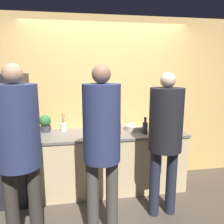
{
  "coord_description": "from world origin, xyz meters",
  "views": [
    {
      "loc": [
        -0.47,
        -2.7,
        1.8
      ],
      "look_at": [
        0.0,
        0.16,
        1.23
      ],
      "focal_mm": 35.0,
      "sensor_mm": 36.0,
      "label": 1
    }
  ],
  "objects_px": {
    "person_right": "(165,131)",
    "utensil_crock": "(64,127)",
    "refrigerator": "(1,139)",
    "bottle_red": "(118,128)",
    "bottle_dark": "(145,127)",
    "person_left": "(18,140)",
    "person_center": "(102,138)",
    "fruit_bowl": "(135,127)",
    "cup_blue": "(117,128)",
    "potted_plant": "(45,123)"
  },
  "relations": [
    {
      "from": "refrigerator",
      "to": "cup_blue",
      "type": "relative_size",
      "value": 17.16
    },
    {
      "from": "utensil_crock",
      "to": "bottle_dark",
      "type": "relative_size",
      "value": 1.13
    },
    {
      "from": "person_center",
      "to": "person_right",
      "type": "xyz_separation_m",
      "value": [
        0.79,
        0.27,
        -0.04
      ]
    },
    {
      "from": "bottle_red",
      "to": "person_left",
      "type": "bearing_deg",
      "value": -140.63
    },
    {
      "from": "refrigerator",
      "to": "person_left",
      "type": "distance_m",
      "value": 1.15
    },
    {
      "from": "bottle_dark",
      "to": "bottle_red",
      "type": "bearing_deg",
      "value": 168.52
    },
    {
      "from": "person_right",
      "to": "utensil_crock",
      "type": "bearing_deg",
      "value": 143.76
    },
    {
      "from": "fruit_bowl",
      "to": "cup_blue",
      "type": "bearing_deg",
      "value": -171.51
    },
    {
      "from": "refrigerator",
      "to": "bottle_dark",
      "type": "distance_m",
      "value": 2.01
    },
    {
      "from": "bottle_dark",
      "to": "cup_blue",
      "type": "bearing_deg",
      "value": 153.93
    },
    {
      "from": "refrigerator",
      "to": "person_right",
      "type": "bearing_deg",
      "value": -19.02
    },
    {
      "from": "bottle_dark",
      "to": "person_center",
      "type": "bearing_deg",
      "value": -130.99
    },
    {
      "from": "refrigerator",
      "to": "bottle_red",
      "type": "xyz_separation_m",
      "value": [
        1.63,
        -0.07,
        0.1
      ]
    },
    {
      "from": "person_center",
      "to": "fruit_bowl",
      "type": "xyz_separation_m",
      "value": [
        0.65,
        1.07,
        -0.2
      ]
    },
    {
      "from": "refrigerator",
      "to": "cup_blue",
      "type": "xyz_separation_m",
      "value": [
        1.62,
        0.04,
        0.06
      ]
    },
    {
      "from": "person_left",
      "to": "bottle_dark",
      "type": "relative_size",
      "value": 7.6
    },
    {
      "from": "utensil_crock",
      "to": "cup_blue",
      "type": "xyz_separation_m",
      "value": [
        0.79,
        -0.15,
        -0.02
      ]
    },
    {
      "from": "person_left",
      "to": "potted_plant",
      "type": "relative_size",
      "value": 7.32
    },
    {
      "from": "fruit_bowl",
      "to": "utensil_crock",
      "type": "height_order",
      "value": "utensil_crock"
    },
    {
      "from": "refrigerator",
      "to": "bottle_red",
      "type": "distance_m",
      "value": 1.63
    },
    {
      "from": "person_right",
      "to": "cup_blue",
      "type": "bearing_deg",
      "value": 120.41
    },
    {
      "from": "person_left",
      "to": "bottle_red",
      "type": "bearing_deg",
      "value": 39.37
    },
    {
      "from": "person_right",
      "to": "potted_plant",
      "type": "height_order",
      "value": "person_right"
    },
    {
      "from": "bottle_red",
      "to": "potted_plant",
      "type": "relative_size",
      "value": 0.85
    },
    {
      "from": "person_right",
      "to": "utensil_crock",
      "type": "relative_size",
      "value": 6.42
    },
    {
      "from": "refrigerator",
      "to": "potted_plant",
      "type": "xyz_separation_m",
      "value": [
        0.57,
        0.2,
        0.15
      ]
    },
    {
      "from": "refrigerator",
      "to": "bottle_red",
      "type": "relative_size",
      "value": 8.1
    },
    {
      "from": "person_left",
      "to": "utensil_crock",
      "type": "height_order",
      "value": "person_left"
    },
    {
      "from": "bottle_dark",
      "to": "utensil_crock",
      "type": "bearing_deg",
      "value": 164.13
    },
    {
      "from": "person_right",
      "to": "bottle_red",
      "type": "xyz_separation_m",
      "value": [
        -0.44,
        0.65,
        -0.12
      ]
    },
    {
      "from": "person_right",
      "to": "fruit_bowl",
      "type": "relative_size",
      "value": 5.36
    },
    {
      "from": "refrigerator",
      "to": "cup_blue",
      "type": "distance_m",
      "value": 1.62
    },
    {
      "from": "utensil_crock",
      "to": "bottle_red",
      "type": "xyz_separation_m",
      "value": [
        0.79,
        -0.26,
        0.01
      ]
    },
    {
      "from": "refrigerator",
      "to": "potted_plant",
      "type": "height_order",
      "value": "refrigerator"
    },
    {
      "from": "person_center",
      "to": "person_left",
      "type": "bearing_deg",
      "value": -178.4
    },
    {
      "from": "refrigerator",
      "to": "cup_blue",
      "type": "height_order",
      "value": "refrigerator"
    },
    {
      "from": "person_left",
      "to": "bottle_red",
      "type": "relative_size",
      "value": 8.63
    },
    {
      "from": "fruit_bowl",
      "to": "cup_blue",
      "type": "distance_m",
      "value": 0.31
    },
    {
      "from": "utensil_crock",
      "to": "bottle_red",
      "type": "height_order",
      "value": "utensil_crock"
    },
    {
      "from": "person_left",
      "to": "person_right",
      "type": "bearing_deg",
      "value": 10.31
    },
    {
      "from": "refrigerator",
      "to": "utensil_crock",
      "type": "bearing_deg",
      "value": 12.83
    },
    {
      "from": "utensil_crock",
      "to": "bottle_dark",
      "type": "distance_m",
      "value": 1.21
    },
    {
      "from": "person_left",
      "to": "utensil_crock",
      "type": "bearing_deg",
      "value": 73.69
    },
    {
      "from": "fruit_bowl",
      "to": "bottle_red",
      "type": "xyz_separation_m",
      "value": [
        -0.3,
        -0.16,
        0.05
      ]
    },
    {
      "from": "person_center",
      "to": "bottle_dark",
      "type": "distance_m",
      "value": 1.12
    },
    {
      "from": "bottle_dark",
      "to": "potted_plant",
      "type": "bearing_deg",
      "value": 166.63
    },
    {
      "from": "person_right",
      "to": "person_center",
      "type": "bearing_deg",
      "value": -161.43
    },
    {
      "from": "person_center",
      "to": "bottle_red",
      "type": "relative_size",
      "value": 8.59
    },
    {
      "from": "cup_blue",
      "to": "person_right",
      "type": "bearing_deg",
      "value": -59.59
    },
    {
      "from": "person_right",
      "to": "refrigerator",
      "type": "bearing_deg",
      "value": 160.98
    }
  ]
}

